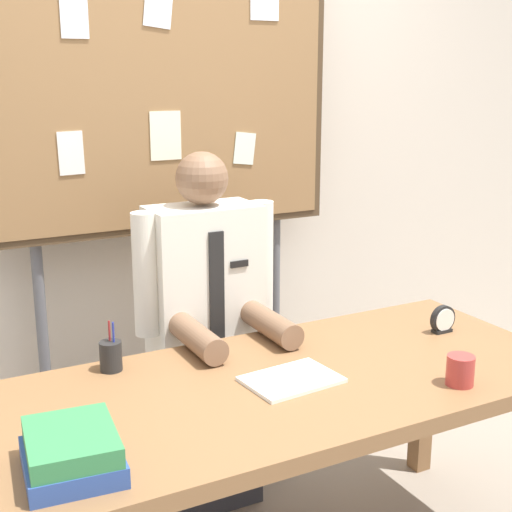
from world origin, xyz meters
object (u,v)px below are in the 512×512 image
Objects in this scene: bulletin_board at (163,85)px; pen_holder at (111,356)px; person at (206,347)px; coffee_mug at (460,370)px; book_stack at (72,452)px; open_notebook at (291,380)px; desk_clock at (443,320)px; desk at (283,404)px.

bulletin_board reaches higher than pen_holder.
person is 0.97m from coffee_mug.
book_stack reaches higher than coffee_mug.
coffee_mug is (0.43, -0.25, 0.04)m from open_notebook.
person is 13.60× the size of desk_clock.
open_notebook is (0.71, 0.19, -0.04)m from book_stack.
desk is 1.37× the size of person.
pen_holder is (-0.89, 0.59, 0.00)m from coffee_mug.
open_notebook is 0.70m from desk_clock.
coffee_mug is (0.45, -1.22, -0.81)m from bulletin_board.
pen_holder is (-0.44, 0.32, 0.13)m from desk.
person is 5.03× the size of book_stack.
bulletin_board is at bearing 59.02° from book_stack.
open_notebook is 3.02× the size of coffee_mug.
bulletin_board is 13.89× the size of pen_holder.
bulletin_board is 24.18× the size of coffee_mug.
person is 0.61× the size of bulletin_board.
desk_clock is 0.63× the size of pen_holder.
open_notebook reaches higher than desk.
bulletin_board is at bearing 90.01° from person.
pen_holder reaches higher than book_stack.
bulletin_board is 1.29m from open_notebook.
desk is 0.56m from pen_holder.
desk is 6.89× the size of book_stack.
coffee_mug is (1.14, -0.06, -0.00)m from book_stack.
book_stack is at bearing 176.83° from coffee_mug.
bulletin_board reaches higher than person.
person is 1.02m from bulletin_board.
book_stack is at bearing -115.54° from pen_holder.
bulletin_board is at bearing 91.04° from open_notebook.
bulletin_board is 1.53m from coffee_mug.
open_notebook is (0.02, -0.02, 0.09)m from desk.
coffee_mug is (-0.26, -0.36, 0.00)m from desk_clock.
person is at bearing -89.99° from bulletin_board.
book_stack is 2.95× the size of coffee_mug.
desk_clock is at bearing 7.09° from desk.
open_notebook is (0.02, -0.96, -0.85)m from bulletin_board.
open_notebook is at bearing 15.11° from book_stack.
open_notebook is at bearing -88.96° from bulletin_board.
pen_holder is at bearing 146.39° from coffee_mug.
book_stack is at bearing -167.94° from desk_clock.
person is 1.06m from book_stack.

